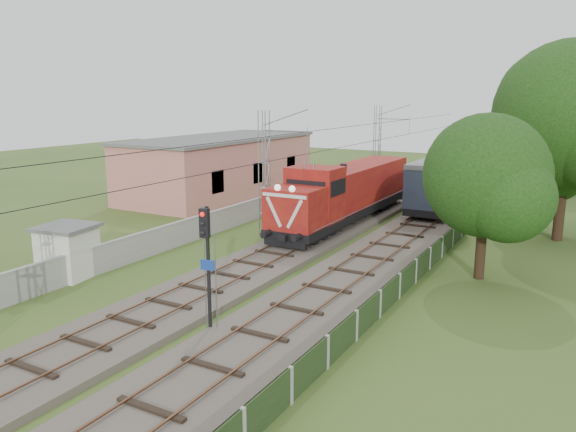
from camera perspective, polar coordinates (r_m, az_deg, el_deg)
The scene contains 15 objects.
ground at distance 24.94m, azimuth -11.03°, elevation -8.98°, with size 140.00×140.00×0.00m, color #3A551F.
track_main at distance 30.24m, azimuth -2.48°, elevation -4.60°, with size 4.20×70.00×0.45m.
track_side at distance 39.95m, azimuth 13.61°, elevation -0.78°, with size 4.20×80.00×0.45m.
catenary at distance 35.09m, azimuth -2.36°, elevation 4.21°, with size 3.31×70.00×8.00m.
boundary_wall at distance 37.63m, azimuth -6.93°, elevation -0.43°, with size 0.25×40.00×1.50m, color #9E9E99.
station_building at distance 51.82m, azimuth -6.80°, elevation 5.14°, with size 8.40×20.40×5.22m.
fence at distance 23.38m, azimuth 9.30°, elevation -8.80°, with size 0.12×32.00×1.20m.
locomotive at distance 39.24m, azimuth 5.89°, elevation 2.43°, with size 3.11×17.76×4.51m.
coach_rake at distance 72.83m, azimuth 21.11°, elevation 6.37°, with size 3.09×68.80×3.57m.
signal_post at distance 20.84m, azimuth -8.29°, elevation -3.25°, with size 0.55×0.43×4.96m.
relay_hut at distance 29.95m, azimuth -21.47°, elevation -3.33°, with size 2.94×2.94×2.64m.
tree_a at distance 28.48m, azimuth 19.63°, elevation 3.73°, with size 6.27×5.97×8.13m.
tree_b at distance 37.96m, azimuth 26.86°, elevation 8.96°, with size 9.43×8.98×12.22m.
tree_c at distance 40.15m, azimuth 23.91°, elevation 5.68°, with size 6.29×5.99×8.16m.
tree_d at distance 57.03m, azimuth 26.88°, elevation 7.95°, with size 7.41×7.06×9.60m.
Camera 1 is at (15.23, -17.62, 8.91)m, focal length 35.00 mm.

